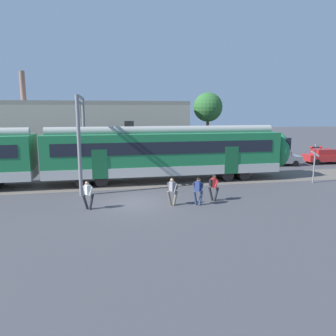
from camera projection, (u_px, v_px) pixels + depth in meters
ground_plane at (135, 202)px, 19.90m from camera, size 160.00×160.00×0.00m
track_bed at (16, 187)px, 23.76m from camera, size 80.00×4.40×0.01m
commuter_train at (50, 156)px, 23.84m from camera, size 38.05×3.07×4.73m
pedestrian_white at (88, 193)px, 18.37m from camera, size 0.71×0.52×1.67m
pedestrian_grey at (173, 189)px, 19.16m from camera, size 0.71×0.53×1.67m
pedestrian_navy at (198, 189)px, 19.20m from camera, size 0.71×0.49×1.67m
pedestrian_red at (213, 185)px, 20.10m from camera, size 0.65×0.53×1.67m
parked_car_grey at (280, 158)px, 32.98m from camera, size 4.09×1.93×1.54m
parked_car_red at (324, 156)px, 34.20m from camera, size 4.08×1.91×1.54m
catenary_gantry at (81, 127)px, 23.93m from camera, size 0.24×6.64×6.53m
crossing_signal at (315, 157)px, 24.92m from camera, size 0.96×0.22×3.00m
background_building at (89, 133)px, 33.16m from camera, size 19.86×5.00×9.20m
street_tree_right at (208, 108)px, 34.90m from camera, size 3.10×3.10×7.39m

